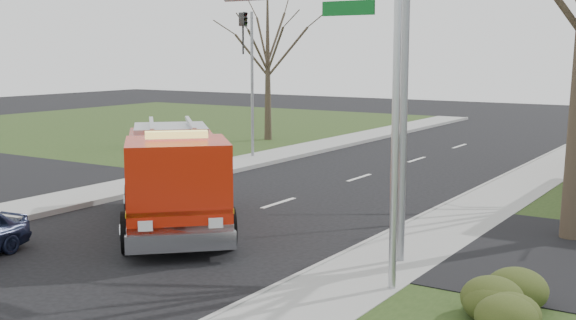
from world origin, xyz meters
The scene contains 9 objects.
ground centered at (0.00, 0.00, 0.00)m, with size 120.00×120.00×0.00m, color black.
sidewalk_right centered at (6.20, 0.00, 0.07)m, with size 2.40×80.00×0.15m, color #9B9A95.
sidewalk_left centered at (-6.20, 0.00, 0.07)m, with size 2.40×80.00×0.15m, color #9B9A95.
hedge_corner centered at (9.00, -1.00, 0.58)m, with size 2.80×2.00×0.90m, color #293814.
bare_tree_left centered at (-10.00, 20.00, 5.56)m, with size 4.50×4.50×9.00m.
traffic_signal_mast centered at (5.21, 1.50, 4.71)m, with size 5.29×0.18×6.80m.
streetlight_pole centered at (7.14, -0.50, 4.55)m, with size 1.48×0.16×8.40m.
utility_pole_far centered at (-6.80, 14.00, 3.50)m, with size 0.14×0.14×7.00m, color gray.
fire_engine centered at (-0.65, 1.49, 1.41)m, with size 7.24×7.38×3.11m.
Camera 1 is at (13.33, -14.09, 5.10)m, focal length 45.00 mm.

